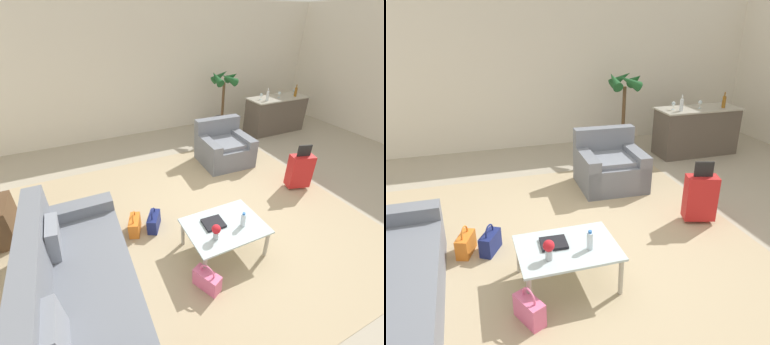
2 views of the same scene
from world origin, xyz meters
TOP-DOWN VIEW (x-y plane):
  - ground_plane at (0.00, 0.00)m, footprint 12.00×12.00m
  - wall_back at (0.00, 4.06)m, footprint 10.24×0.12m
  - area_rug at (-0.60, 0.20)m, footprint 5.20×4.40m
  - armchair at (0.90, 1.67)m, footprint 1.04×0.98m
  - coffee_table at (-0.40, -0.50)m, footprint 0.99×0.74m
  - water_bottle at (-0.20, -0.60)m, footprint 0.06×0.06m
  - coffee_table_book at (-0.52, -0.42)m, footprint 0.28×0.25m
  - flower_vase at (-0.62, -0.65)m, footprint 0.11×0.11m
  - bar_console at (3.10, 2.60)m, footprint 1.61×0.66m
  - wine_glass_leftmost at (2.55, 2.62)m, footprint 0.08×0.08m
  - wine_glass_left_of_centre at (3.10, 2.57)m, footprint 0.08×0.08m
  - wine_glass_right_of_centre at (3.65, 2.61)m, footprint 0.08×0.08m
  - wine_bottle_clear at (2.64, 2.48)m, footprint 0.07×0.07m
  - wine_bottle_amber at (3.56, 2.48)m, footprint 0.07×0.07m
  - suitcase_red at (1.60, 0.20)m, footprint 0.45×0.33m
  - handbag_navy at (-1.11, 0.29)m, footprint 0.28×0.35m
  - handbag_pink at (-0.87, -0.91)m, footprint 0.26×0.35m
  - handbag_orange at (-1.38, 0.34)m, footprint 0.24×0.35m
  - potted_palm at (1.80, 3.20)m, footprint 0.64×0.64m

SIDE VIEW (x-z plane):
  - ground_plane at x=0.00m, z-range 0.00..0.00m
  - area_rug at x=-0.60m, z-range 0.00..0.01m
  - handbag_navy at x=-1.11m, z-range -0.05..0.31m
  - handbag_pink at x=-0.87m, z-range -0.05..0.31m
  - handbag_orange at x=-1.38m, z-range -0.05..0.31m
  - armchair at x=0.90m, z-range -0.14..0.74m
  - suitcase_red at x=1.60m, z-range -0.07..0.78m
  - coffee_table at x=-0.40m, z-range 0.16..0.59m
  - coffee_table_book at x=-0.52m, z-range 0.43..0.46m
  - bar_console at x=3.10m, z-range 0.02..0.93m
  - water_bottle at x=-0.20m, z-range 0.42..0.63m
  - flower_vase at x=-0.62m, z-range 0.45..0.66m
  - potted_palm at x=1.80m, z-range -0.02..1.59m
  - wine_glass_leftmost at x=2.55m, z-range 0.95..1.11m
  - wine_glass_left_of_centre at x=3.10m, z-range 0.95..1.11m
  - wine_glass_right_of_centre at x=3.65m, z-range 0.95..1.11m
  - wine_bottle_clear at x=2.64m, z-range 0.89..1.19m
  - wine_bottle_amber at x=3.56m, z-range 0.89..1.19m
  - wall_back at x=0.00m, z-range 0.00..3.10m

